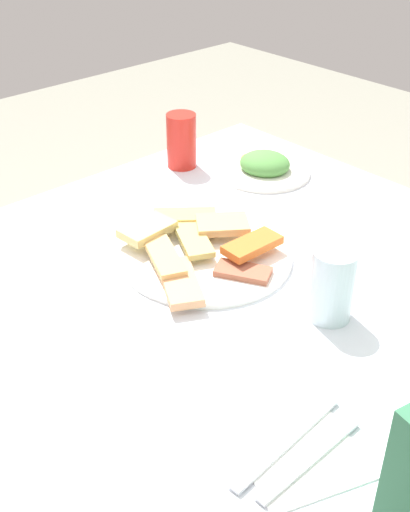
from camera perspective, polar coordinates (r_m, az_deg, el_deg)
dining_table at (r=1.14m, az=-0.05°, el=-5.08°), size 1.10×0.93×0.71m
pide_platter at (r=1.14m, az=-0.23°, el=0.41°), size 0.31×0.30×0.05m
salad_plate_greens at (r=1.46m, az=5.23°, el=7.80°), size 0.20×0.20×0.05m
soda_can at (r=1.47m, az=-2.08°, el=10.07°), size 0.08×0.08×0.12m
drinking_glass at (r=1.00m, az=11.06°, el=-2.48°), size 0.07×0.07×0.12m
paper_napkin at (r=0.83m, az=8.16°, el=-16.60°), size 0.18×0.18×0.00m
fork at (r=0.83m, az=7.22°, el=-15.76°), size 0.20×0.03×0.00m
spoon at (r=0.82m, az=9.18°, el=-17.09°), size 0.18×0.02×0.00m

